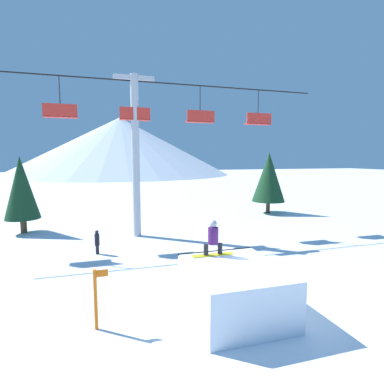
{
  "coord_description": "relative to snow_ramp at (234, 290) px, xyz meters",
  "views": [
    {
      "loc": [
        -5.06,
        -7.79,
        4.83
      ],
      "look_at": [
        -1.28,
        5.03,
        3.32
      ],
      "focal_mm": 28.0,
      "sensor_mm": 36.0,
      "label": 1
    }
  ],
  "objects": [
    {
      "name": "ground_plane",
      "position": [
        1.28,
        -0.38,
        -0.76
      ],
      "size": [
        220.0,
        220.0,
        0.0
      ],
      "primitive_type": "plane",
      "color": "white"
    },
    {
      "name": "mountain_ridge",
      "position": [
        1.28,
        85.76,
        7.72
      ],
      "size": [
        65.08,
        65.08,
        16.98
      ],
      "color": "silver",
      "rests_on": "ground_plane"
    },
    {
      "name": "snow_ramp",
      "position": [
        0.0,
        0.0,
        0.0
      ],
      "size": [
        2.78,
        3.29,
        1.52
      ],
      "color": "white",
      "rests_on": "ground_plane"
    },
    {
      "name": "snowboarder",
      "position": [
        -0.27,
        1.17,
        1.37
      ],
      "size": [
        1.47,
        0.36,
        1.23
      ],
      "color": "yellow",
      "rests_on": "snow_ramp"
    },
    {
      "name": "chairlift",
      "position": [
        -1.89,
        10.35,
        5.15
      ],
      "size": [
        24.21,
        0.48,
        9.79
      ],
      "color": "#B2B2B7",
      "rests_on": "ground_plane"
    },
    {
      "name": "pine_tree_near",
      "position": [
        -8.9,
        13.22,
        2.18
      ],
      "size": [
        2.14,
        2.14,
        4.99
      ],
      "color": "#4C3823",
      "rests_on": "ground_plane"
    },
    {
      "name": "pine_tree_far",
      "position": [
        10.11,
        15.07,
        2.42
      ],
      "size": [
        2.85,
        2.85,
        5.34
      ],
      "color": "#4C3823",
      "rests_on": "ground_plane"
    },
    {
      "name": "trail_marker",
      "position": [
        -4.1,
        0.28,
        0.17
      ],
      "size": [
        0.41,
        0.1,
        1.75
      ],
      "color": "orange",
      "rests_on": "ground_plane"
    },
    {
      "name": "distant_skier",
      "position": [
        -4.22,
        7.31,
        -0.1
      ],
      "size": [
        0.24,
        0.24,
        1.23
      ],
      "color": "black",
      "rests_on": "ground_plane"
    }
  ]
}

